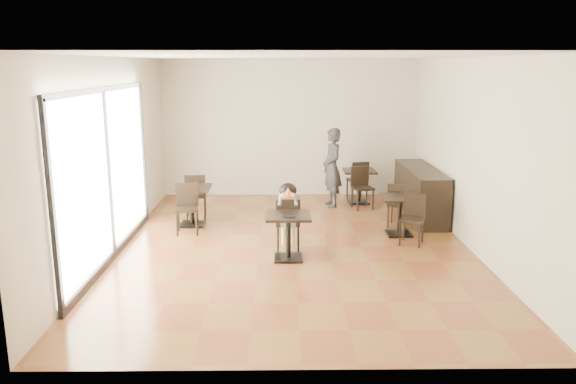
{
  "coord_description": "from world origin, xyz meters",
  "views": [
    {
      "loc": [
        -0.21,
        -9.23,
        3.08
      ],
      "look_at": [
        -0.1,
        -0.12,
        1.0
      ],
      "focal_mm": 35.0,
      "sensor_mm": 36.0,
      "label": 1
    }
  ],
  "objects_px": {
    "chair_mid_b": "(412,220)",
    "chair_left_a": "(196,196)",
    "chair_back_b": "(363,188)",
    "child": "(288,216)",
    "cafe_table_left": "(192,206)",
    "cafe_table_back": "(359,186)",
    "chair_left_b": "(187,209)",
    "cafe_table_mid": "(399,216)",
    "child_table": "(288,237)",
    "chair_back_a": "(357,180)",
    "child_chair": "(288,223)",
    "adult_patron": "(332,168)",
    "chair_mid_a": "(399,205)"
  },
  "relations": [
    {
      "from": "cafe_table_mid",
      "to": "cafe_table_back",
      "type": "distance_m",
      "value": 2.51
    },
    {
      "from": "cafe_table_left",
      "to": "chair_mid_b",
      "type": "height_order",
      "value": "chair_mid_b"
    },
    {
      "from": "cafe_table_mid",
      "to": "cafe_table_back",
      "type": "xyz_separation_m",
      "value": [
        -0.41,
        2.48,
        0.02
      ]
    },
    {
      "from": "adult_patron",
      "to": "chair_back_a",
      "type": "bearing_deg",
      "value": 120.12
    },
    {
      "from": "cafe_table_left",
      "to": "chair_left_b",
      "type": "height_order",
      "value": "chair_left_b"
    },
    {
      "from": "child_table",
      "to": "chair_back_b",
      "type": "relative_size",
      "value": 0.82
    },
    {
      "from": "child_chair",
      "to": "chair_left_a",
      "type": "height_order",
      "value": "chair_left_a"
    },
    {
      "from": "chair_left_b",
      "to": "chair_back_a",
      "type": "distance_m",
      "value": 4.42
    },
    {
      "from": "cafe_table_left",
      "to": "cafe_table_back",
      "type": "height_order",
      "value": "cafe_table_left"
    },
    {
      "from": "cafe_table_left",
      "to": "chair_left_b",
      "type": "bearing_deg",
      "value": -90.0
    },
    {
      "from": "adult_patron",
      "to": "chair_mid_b",
      "type": "bearing_deg",
      "value": 8.6
    },
    {
      "from": "chair_back_a",
      "to": "chair_left_b",
      "type": "bearing_deg",
      "value": 22.98
    },
    {
      "from": "chair_back_a",
      "to": "chair_left_a",
      "type": "bearing_deg",
      "value": 9.86
    },
    {
      "from": "chair_left_a",
      "to": "cafe_table_left",
      "type": "bearing_deg",
      "value": 84.07
    },
    {
      "from": "child",
      "to": "chair_left_a",
      "type": "bearing_deg",
      "value": 133.02
    },
    {
      "from": "chair_back_a",
      "to": "cafe_table_left",
      "type": "bearing_deg",
      "value": 16.87
    },
    {
      "from": "adult_patron",
      "to": "cafe_table_left",
      "type": "bearing_deg",
      "value": -76.85
    },
    {
      "from": "cafe_table_left",
      "to": "cafe_table_back",
      "type": "distance_m",
      "value": 3.94
    },
    {
      "from": "child",
      "to": "cafe_table_left",
      "type": "distance_m",
      "value": 2.36
    },
    {
      "from": "child_table",
      "to": "cafe_table_back",
      "type": "distance_m",
      "value": 4.13
    },
    {
      "from": "cafe_table_back",
      "to": "chair_back_b",
      "type": "distance_m",
      "value": 0.56
    },
    {
      "from": "chair_left_a",
      "to": "child_table",
      "type": "bearing_deg",
      "value": 120.24
    },
    {
      "from": "chair_mid_b",
      "to": "cafe_table_left",
      "type": "bearing_deg",
      "value": -174.37
    },
    {
      "from": "cafe_table_mid",
      "to": "chair_left_b",
      "type": "height_order",
      "value": "chair_left_b"
    },
    {
      "from": "child",
      "to": "cafe_table_left",
      "type": "xyz_separation_m",
      "value": [
        -1.86,
        1.44,
        -0.18
      ]
    },
    {
      "from": "child_table",
      "to": "child",
      "type": "xyz_separation_m",
      "value": [
        0.0,
        0.55,
        0.19
      ]
    },
    {
      "from": "child_table",
      "to": "chair_left_b",
      "type": "relative_size",
      "value": 0.81
    },
    {
      "from": "cafe_table_mid",
      "to": "cafe_table_back",
      "type": "relative_size",
      "value": 0.96
    },
    {
      "from": "child",
      "to": "chair_left_a",
      "type": "distance_m",
      "value": 2.72
    },
    {
      "from": "child_table",
      "to": "cafe_table_back",
      "type": "bearing_deg",
      "value": 66.42
    },
    {
      "from": "child",
      "to": "cafe_table_mid",
      "type": "relative_size",
      "value": 1.56
    },
    {
      "from": "chair_left_a",
      "to": "chair_back_b",
      "type": "bearing_deg",
      "value": -174.74
    },
    {
      "from": "child_table",
      "to": "chair_back_a",
      "type": "bearing_deg",
      "value": 68.18
    },
    {
      "from": "chair_left_b",
      "to": "cafe_table_left",
      "type": "bearing_deg",
      "value": 84.07
    },
    {
      "from": "adult_patron",
      "to": "chair_mid_a",
      "type": "bearing_deg",
      "value": 21.05
    },
    {
      "from": "cafe_table_mid",
      "to": "cafe_table_left",
      "type": "xyz_separation_m",
      "value": [
        -3.92,
        0.68,
        0.02
      ]
    },
    {
      "from": "cafe_table_back",
      "to": "chair_left_b",
      "type": "distance_m",
      "value": 4.22
    },
    {
      "from": "adult_patron",
      "to": "cafe_table_mid",
      "type": "relative_size",
      "value": 2.39
    },
    {
      "from": "child",
      "to": "chair_left_b",
      "type": "bearing_deg",
      "value": 154.4
    },
    {
      "from": "cafe_table_left",
      "to": "chair_back_b",
      "type": "bearing_deg",
      "value": 19.52
    },
    {
      "from": "child_table",
      "to": "child_chair",
      "type": "relative_size",
      "value": 0.83
    },
    {
      "from": "chair_left_b",
      "to": "chair_mid_b",
      "type": "bearing_deg",
      "value": -15.56
    },
    {
      "from": "child",
      "to": "cafe_table_back",
      "type": "height_order",
      "value": "child"
    },
    {
      "from": "chair_mid_b",
      "to": "chair_left_a",
      "type": "height_order",
      "value": "chair_left_a"
    },
    {
      "from": "cafe_table_left",
      "to": "chair_mid_b",
      "type": "bearing_deg",
      "value": -17.05
    },
    {
      "from": "chair_mid_b",
      "to": "chair_back_b",
      "type": "xyz_separation_m",
      "value": [
        -0.51,
        2.48,
        0.02
      ]
    },
    {
      "from": "child_chair",
      "to": "child",
      "type": "height_order",
      "value": "child"
    },
    {
      "from": "child",
      "to": "cafe_table_back",
      "type": "distance_m",
      "value": 3.64
    },
    {
      "from": "cafe_table_mid",
      "to": "chair_back_a",
      "type": "distance_m",
      "value": 2.85
    },
    {
      "from": "child",
      "to": "chair_mid_b",
      "type": "xyz_separation_m",
      "value": [
        2.16,
        0.21,
        -0.13
      ]
    }
  ]
}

